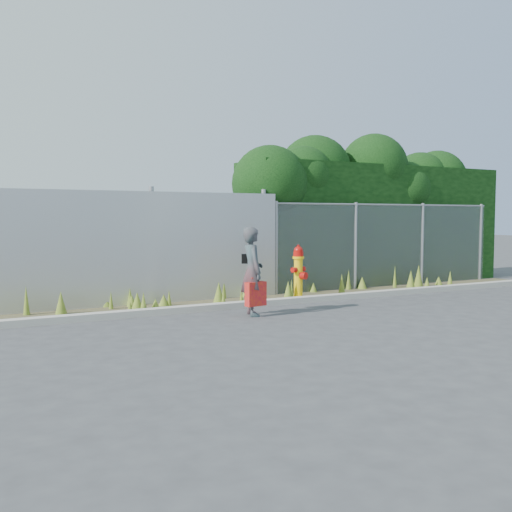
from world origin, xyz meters
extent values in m
plane|color=#3C3D3F|center=(0.00, 0.00, 0.00)|extent=(80.00, 80.00, 0.00)
cube|color=#A9A399|center=(0.00, 1.80, 0.06)|extent=(16.00, 0.22, 0.12)
cube|color=#4C432B|center=(0.00, 2.40, 0.01)|extent=(16.00, 1.20, 0.01)
cone|color=#556F21|center=(-1.99, 2.06, 0.12)|extent=(0.21, 0.21, 0.24)
cone|color=#556F21|center=(-1.64, 2.62, 0.11)|extent=(0.21, 0.21, 0.23)
cone|color=#556F21|center=(4.75, 2.54, 0.27)|extent=(0.23, 0.23, 0.54)
cone|color=#556F21|center=(-2.63, 3.02, 0.12)|extent=(0.21, 0.21, 0.23)
cone|color=#556F21|center=(2.36, 2.39, 0.22)|extent=(0.16, 0.16, 0.45)
cone|color=#556F21|center=(-0.13, 2.34, 0.12)|extent=(0.09, 0.09, 0.25)
cone|color=#556F21|center=(-2.20, 2.45, 0.16)|extent=(0.22, 0.22, 0.32)
cone|color=#556F21|center=(-0.22, 2.99, 0.27)|extent=(0.12, 0.12, 0.55)
cone|color=#556F21|center=(-2.62, 2.71, 0.17)|extent=(0.09, 0.09, 0.34)
cone|color=#556F21|center=(-4.06, 2.76, 0.27)|extent=(0.12, 0.12, 0.53)
cone|color=#556F21|center=(-0.61, 2.36, 0.22)|extent=(0.24, 0.24, 0.43)
cone|color=#556F21|center=(-2.21, 2.81, 0.12)|extent=(0.19, 0.19, 0.24)
cone|color=#556F21|center=(-0.66, 2.05, 0.15)|extent=(0.11, 0.11, 0.30)
cone|color=#556F21|center=(5.61, 2.35, 0.19)|extent=(0.13, 0.13, 0.38)
cone|color=#556F21|center=(0.29, 2.92, 0.15)|extent=(0.23, 0.23, 0.31)
cone|color=#556F21|center=(-2.21, 2.92, 0.18)|extent=(0.13, 0.13, 0.35)
cone|color=#556F21|center=(-3.52, 2.57, 0.20)|extent=(0.21, 0.21, 0.41)
cone|color=#556F21|center=(3.32, 2.89, 0.15)|extent=(0.23, 0.23, 0.29)
cone|color=#556F21|center=(-2.22, 2.01, 0.19)|extent=(0.14, 0.14, 0.38)
cone|color=#556F21|center=(5.47, 2.59, 0.11)|extent=(0.20, 0.20, 0.22)
cone|color=#556F21|center=(4.34, 2.36, 0.22)|extent=(0.21, 0.21, 0.45)
cone|color=#556F21|center=(4.71, 2.72, 0.09)|extent=(0.20, 0.20, 0.18)
cone|color=#556F21|center=(0.90, 2.25, 0.19)|extent=(0.20, 0.20, 0.39)
cone|color=#556F21|center=(2.95, 2.93, 0.24)|extent=(0.12, 0.12, 0.48)
cone|color=#556F21|center=(1.98, 2.93, 0.11)|extent=(0.17, 0.17, 0.22)
cone|color=#556F21|center=(-1.54, 2.60, 0.15)|extent=(0.10, 0.10, 0.31)
cone|color=#556F21|center=(-2.42, 2.16, 0.11)|extent=(0.11, 0.11, 0.22)
cone|color=#556F21|center=(4.16, 2.71, 0.27)|extent=(0.09, 0.09, 0.53)
cone|color=#556F21|center=(0.97, 2.23, 0.21)|extent=(0.10, 0.10, 0.42)
cone|color=#556F21|center=(4.64, 2.14, 0.15)|extent=(0.15, 0.15, 0.29)
cube|color=#ACAFB3|center=(-3.25, 3.00, 1.10)|extent=(8.50, 0.08, 2.20)
cylinder|color=gray|center=(-1.70, 3.12, 1.15)|extent=(0.10, 0.10, 2.30)
cylinder|color=gray|center=(0.80, 3.12, 1.15)|extent=(0.10, 0.10, 2.30)
cube|color=gray|center=(4.25, 3.00, 1.00)|extent=(6.50, 0.03, 2.00)
cylinder|color=gray|center=(4.25, 3.00, 2.00)|extent=(6.50, 0.04, 0.04)
cylinder|color=gray|center=(1.05, 3.00, 1.02)|extent=(0.07, 0.07, 2.05)
cylinder|color=gray|center=(3.20, 3.00, 1.02)|extent=(0.07, 0.07, 2.05)
cylinder|color=gray|center=(5.30, 3.00, 1.02)|extent=(0.07, 0.07, 2.05)
cylinder|color=gray|center=(7.40, 3.00, 1.02)|extent=(0.07, 0.07, 2.05)
cube|color=black|center=(4.55, 4.00, 1.50)|extent=(7.30, 1.60, 3.00)
sphere|color=black|center=(1.34, 3.80, 2.47)|extent=(1.76, 1.76, 1.76)
sphere|color=black|center=(2.26, 3.84, 2.67)|extent=(1.43, 1.43, 1.43)
sphere|color=black|center=(2.90, 4.29, 2.82)|extent=(1.84, 1.84, 1.84)
sphere|color=black|center=(3.89, 4.27, 2.33)|extent=(1.74, 1.74, 1.74)
sphere|color=black|center=(4.53, 3.99, 2.98)|extent=(1.73, 1.73, 1.73)
sphere|color=black|center=(5.37, 3.80, 2.44)|extent=(1.45, 1.45, 1.45)
sphere|color=black|center=(6.37, 4.25, 2.71)|extent=(1.56, 1.56, 1.56)
sphere|color=black|center=(7.02, 4.25, 2.74)|extent=(1.67, 1.67, 1.67)
cylinder|color=yellow|center=(1.16, 2.28, 0.03)|extent=(0.28, 0.28, 0.06)
cylinder|color=yellow|center=(1.16, 2.28, 0.42)|extent=(0.18, 0.18, 0.85)
cylinder|color=yellow|center=(1.16, 2.28, 0.87)|extent=(0.24, 0.24, 0.05)
cylinder|color=#B20F0A|center=(1.16, 2.28, 0.94)|extent=(0.21, 0.21, 0.10)
sphere|color=#B20F0A|center=(1.16, 2.28, 1.01)|extent=(0.19, 0.19, 0.19)
cylinder|color=#B20F0A|center=(1.16, 2.28, 1.11)|extent=(0.05, 0.05, 0.05)
cylinder|color=#B20F0A|center=(1.02, 2.28, 0.62)|extent=(0.10, 0.11, 0.11)
cylinder|color=#B20F0A|center=(1.30, 2.28, 0.62)|extent=(0.10, 0.11, 0.11)
cylinder|color=#B20F0A|center=(1.16, 2.14, 0.50)|extent=(0.15, 0.12, 0.15)
imported|color=#106266|center=(-0.59, 0.99, 0.77)|extent=(0.47, 0.62, 1.54)
cube|color=#A6092A|center=(-0.60, 0.85, 0.39)|extent=(0.37, 0.14, 0.41)
cylinder|color=#A6092A|center=(-0.60, 0.85, 0.67)|extent=(0.18, 0.02, 0.02)
cube|color=black|center=(-0.58, 1.17, 0.98)|extent=(0.22, 0.09, 0.17)
camera|label=1|loc=(-5.14, -7.70, 1.71)|focal=40.00mm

